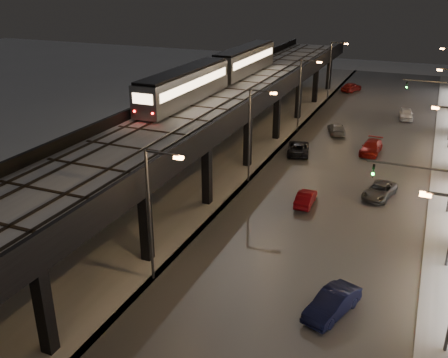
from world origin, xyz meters
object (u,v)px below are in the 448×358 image
(car_mid_dark, at_px, (336,129))
(car_onc_silver, at_px, (332,304))
(subway_train, at_px, (219,71))
(car_near_white, at_px, (306,199))
(car_mid_silver, at_px, (298,148))
(car_far_white, at_px, (351,87))
(car_onc_white, at_px, (371,148))
(car_onc_red, at_px, (406,114))
(car_onc_dark, at_px, (379,191))

(car_mid_dark, xyz_separation_m, car_onc_silver, (6.73, -35.78, 0.08))
(subway_train, relative_size, car_onc_silver, 7.52)
(car_near_white, relative_size, car_mid_silver, 0.77)
(subway_train, xyz_separation_m, car_onc_silver, (19.32, -28.06, -7.50))
(car_far_white, bearing_deg, car_onc_white, 122.99)
(car_mid_dark, height_order, car_onc_white, car_onc_white)
(car_near_white, bearing_deg, car_onc_red, -101.95)
(car_mid_dark, distance_m, car_onc_white, 7.68)
(car_mid_silver, bearing_deg, car_onc_dark, 125.71)
(subway_train, distance_m, car_near_white, 21.34)
(car_onc_silver, bearing_deg, car_mid_silver, 128.39)
(car_mid_dark, relative_size, car_onc_red, 1.02)
(car_onc_silver, bearing_deg, car_far_white, 117.98)
(car_onc_silver, xyz_separation_m, car_onc_red, (0.73, 46.24, 0.02))
(car_far_white, relative_size, car_onc_silver, 1.03)
(car_onc_silver, bearing_deg, car_near_white, 129.49)
(subway_train, bearing_deg, car_far_white, 72.65)
(subway_train, bearing_deg, car_onc_red, 42.20)
(car_near_white, bearing_deg, car_far_white, -86.79)
(car_far_white, bearing_deg, car_onc_dark, 122.31)
(car_mid_silver, relative_size, car_onc_silver, 1.11)
(subway_train, xyz_separation_m, car_onc_white, (17.58, 1.89, -7.54))
(car_onc_dark, height_order, car_onc_red, car_onc_red)
(car_mid_silver, distance_m, car_onc_white, 8.09)
(car_far_white, relative_size, car_onc_dark, 1.01)
(car_onc_dark, bearing_deg, car_onc_white, 113.71)
(subway_train, xyz_separation_m, car_far_white, (10.22, 32.72, -7.46))
(car_mid_silver, bearing_deg, car_near_white, 94.90)
(car_mid_silver, height_order, car_onc_silver, car_onc_silver)
(car_far_white, distance_m, car_onc_white, 31.70)
(car_far_white, distance_m, car_onc_silver, 61.46)
(car_mid_silver, xyz_separation_m, car_onc_white, (7.41, 3.25, 0.00))
(car_far_white, bearing_deg, car_near_white, 114.43)
(car_near_white, xyz_separation_m, car_far_white, (-3.98, 46.72, 0.15))
(car_onc_dark, height_order, car_onc_white, car_onc_white)
(subway_train, height_order, car_near_white, subway_train)
(car_onc_white, bearing_deg, car_onc_dark, -75.33)
(car_onc_white, distance_m, car_onc_red, 16.48)
(car_mid_dark, relative_size, car_far_white, 0.98)
(subway_train, relative_size, car_onc_red, 7.62)
(car_mid_silver, bearing_deg, car_far_white, -102.88)
(car_mid_silver, bearing_deg, subway_train, -20.44)
(subway_train, relative_size, car_onc_white, 6.99)
(car_near_white, height_order, car_onc_dark, car_onc_dark)
(car_mid_silver, bearing_deg, car_mid_dark, -117.72)
(car_near_white, distance_m, car_far_white, 46.89)
(car_onc_silver, relative_size, car_onc_red, 1.01)
(car_near_white, xyz_separation_m, car_mid_silver, (-4.03, 12.64, 0.06))
(car_mid_dark, xyz_separation_m, car_far_white, (-2.37, 25.00, 0.13))
(car_near_white, distance_m, car_onc_dark, 6.97)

